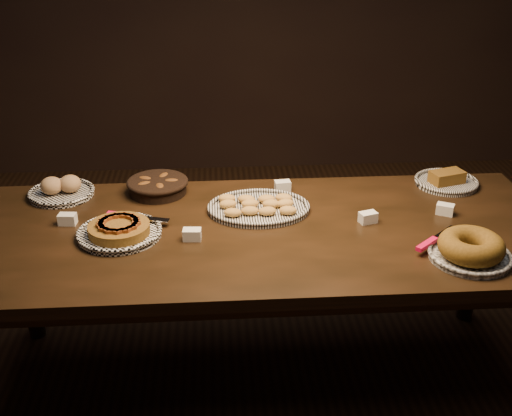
{
  "coord_description": "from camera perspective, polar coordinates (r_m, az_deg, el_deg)",
  "views": [
    {
      "loc": [
        -0.18,
        -2.27,
        1.95
      ],
      "look_at": [
        -0.02,
        0.05,
        0.82
      ],
      "focal_mm": 45.0,
      "sensor_mm": 36.0,
      "label": 1
    }
  ],
  "objects": [
    {
      "name": "buffet_table",
      "position": [
        2.61,
        0.51,
        -3.31
      ],
      "size": [
        2.4,
        1.0,
        0.75
      ],
      "color": "black",
      "rests_on": "ground"
    },
    {
      "name": "apple_tart_plate",
      "position": [
        2.57,
        -12.05,
        -1.97
      ],
      "size": [
        0.36,
        0.33,
        0.06
      ],
      "rotation": [
        0.0,
        0.0,
        -0.06
      ],
      "color": "white",
      "rests_on": "buffet_table"
    },
    {
      "name": "bundt_cake_plate",
      "position": [
        2.47,
        18.52,
        -3.49
      ],
      "size": [
        0.35,
        0.37,
        0.1
      ],
      "rotation": [
        0.0,
        0.0,
        0.01
      ],
      "color": "black",
      "rests_on": "buffet_table"
    },
    {
      "name": "madeleine_platter",
      "position": [
        2.71,
        0.22,
        0.11
      ],
      "size": [
        0.43,
        0.35,
        0.05
      ],
      "rotation": [
        0.0,
        0.0,
        -0.18
      ],
      "color": "black",
      "rests_on": "buffet_table"
    },
    {
      "name": "tent_cards",
      "position": [
        2.66,
        1.54,
        -0.39
      ],
      "size": [
        1.64,
        0.49,
        0.04
      ],
      "color": "white",
      "rests_on": "buffet_table"
    },
    {
      "name": "croissant_basket",
      "position": [
        2.9,
        -8.74,
        2.04
      ],
      "size": [
        0.31,
        0.31,
        0.07
      ],
      "rotation": [
        0.0,
        0.0,
        -0.26
      ],
      "color": "black",
      "rests_on": "buffet_table"
    },
    {
      "name": "bread_roll_plate",
      "position": [
        2.98,
        -16.92,
        1.58
      ],
      "size": [
        0.29,
        0.29,
        0.09
      ],
      "rotation": [
        0.0,
        0.0,
        -0.05
      ],
      "color": "white",
      "rests_on": "buffet_table"
    },
    {
      "name": "loaf_plate",
      "position": [
        3.09,
        16.57,
        2.34
      ],
      "size": [
        0.29,
        0.29,
        0.07
      ],
      "rotation": [
        0.0,
        0.0,
        0.3
      ],
      "color": "black",
      "rests_on": "buffet_table"
    },
    {
      "name": "ground",
      "position": [
        3.0,
        0.46,
        -14.67
      ],
      "size": [
        5.0,
        5.0,
        0.0
      ],
      "primitive_type": "plane",
      "color": "black",
      "rests_on": "ground"
    }
  ]
}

